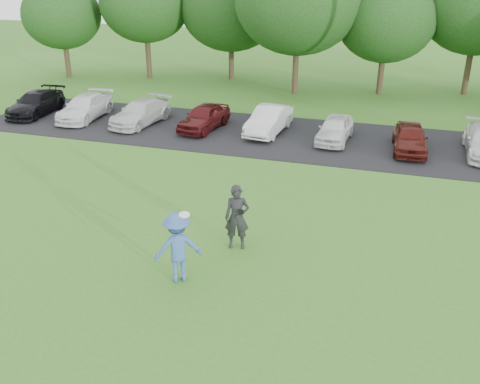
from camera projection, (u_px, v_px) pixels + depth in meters
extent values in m
plane|color=#3A7220|center=(200.00, 292.00, 13.67)|extent=(100.00, 100.00, 0.00)
cube|color=black|center=(299.00, 138.00, 25.02)|extent=(32.00, 6.50, 0.03)
imported|color=#395CA1|center=(178.00, 247.00, 13.79)|extent=(1.45, 1.29, 1.95)
cylinder|color=white|center=(184.00, 215.00, 13.08)|extent=(0.27, 0.27, 0.07)
imported|color=black|center=(237.00, 217.00, 15.36)|extent=(0.80, 0.62, 1.95)
cube|color=black|center=(241.00, 212.00, 15.04)|extent=(0.16, 0.13, 0.10)
imported|color=black|center=(36.00, 103.00, 28.48)|extent=(1.92, 4.14, 1.17)
imported|color=white|center=(85.00, 107.00, 27.69)|extent=(1.82, 4.12, 1.18)
imported|color=silver|center=(140.00, 112.00, 26.83)|extent=(2.19, 4.17, 1.15)
imported|color=#4B1012|center=(204.00, 117.00, 26.02)|extent=(1.92, 3.72, 1.21)
imported|color=silver|center=(269.00, 120.00, 25.46)|extent=(1.67, 3.86, 1.24)
imported|color=silver|center=(335.00, 129.00, 24.34)|extent=(1.56, 3.43, 1.14)
imported|color=#4B1410|center=(410.00, 138.00, 23.12)|extent=(1.59, 3.54, 1.18)
cylinder|color=#38281C|center=(68.00, 61.00, 36.88)|extent=(0.36, 0.36, 2.20)
ellipsoid|color=#214C19|center=(61.00, 15.00, 35.63)|extent=(5.20, 5.20, 4.42)
cylinder|color=#38281C|center=(149.00, 58.00, 36.53)|extent=(0.36, 0.36, 2.70)
ellipsoid|color=#214C19|center=(145.00, 3.00, 35.07)|extent=(5.94, 5.94, 5.05)
cylinder|color=#38281C|center=(231.00, 63.00, 36.39)|extent=(0.36, 0.36, 2.20)
ellipsoid|color=#214C19|center=(231.00, 7.00, 34.92)|extent=(6.68, 6.68, 5.68)
cylinder|color=#38281C|center=(295.00, 71.00, 32.51)|extent=(0.36, 0.36, 2.70)
cylinder|color=#38281C|center=(381.00, 76.00, 32.50)|extent=(0.36, 0.36, 2.20)
ellipsoid|color=#214C19|center=(387.00, 20.00, 31.17)|extent=(5.76, 5.76, 4.90)
cylinder|color=#38281C|center=(467.00, 72.00, 32.29)|extent=(0.36, 0.36, 2.70)
ellipsoid|color=#214C19|center=(479.00, 6.00, 30.74)|extent=(6.50, 6.50, 5.53)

